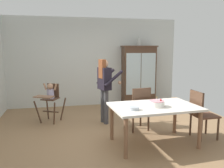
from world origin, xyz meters
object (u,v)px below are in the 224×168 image
at_px(dining_chair_far_side, 139,106).
at_px(birthday_cake, 157,104).
at_px(dining_chair_right_end, 200,111).
at_px(high_chair_with_toddler, 50,95).
at_px(ceramic_vase, 139,42).
at_px(dining_table, 154,110).
at_px(china_cabinet, 139,75).
at_px(adult_person, 105,83).
at_px(serving_bowl, 134,108).

bearing_deg(dining_chair_far_side, birthday_cake, 85.64).
distance_m(birthday_cake, dining_chair_right_end, 1.03).
bearing_deg(high_chair_with_toddler, ceramic_vase, 52.96).
xyz_separation_m(dining_table, birthday_cake, (0.01, -0.07, 0.14)).
distance_m(china_cabinet, birthday_cake, 3.21).
height_order(birthday_cake, dining_chair_right_end, dining_chair_right_end).
bearing_deg(adult_person, serving_bowl, 170.22).
relative_size(high_chair_with_toddler, birthday_cake, 3.39).
height_order(dining_chair_far_side, dining_chair_right_end, same).
height_order(ceramic_vase, serving_bowl, ceramic_vase).
relative_size(adult_person, dining_chair_right_end, 1.59).
xyz_separation_m(adult_person, dining_chair_far_side, (0.63, -0.70, -0.41)).
xyz_separation_m(birthday_cake, dining_chair_far_side, (-0.05, 0.80, -0.24)).
height_order(china_cabinet, dining_chair_far_side, china_cabinet).
height_order(high_chair_with_toddler, dining_chair_far_side, dining_chair_far_side).
distance_m(high_chair_with_toddler, dining_chair_far_side, 2.18).
bearing_deg(serving_bowl, birthday_cake, 15.63).
relative_size(china_cabinet, dining_table, 1.14).
bearing_deg(high_chair_with_toddler, serving_bowl, -25.97).
relative_size(ceramic_vase, adult_person, 0.18).
bearing_deg(dining_table, dining_chair_far_side, 92.55).
xyz_separation_m(dining_chair_far_side, dining_chair_right_end, (1.04, -0.67, 0.00)).
bearing_deg(dining_chair_far_side, high_chair_with_toddler, -37.30).
distance_m(china_cabinet, high_chair_with_toddler, 2.96).
xyz_separation_m(birthday_cake, serving_bowl, (-0.48, -0.13, -0.03)).
relative_size(adult_person, dining_table, 0.94).
xyz_separation_m(china_cabinet, high_chair_with_toddler, (-2.68, -1.24, -0.28)).
xyz_separation_m(ceramic_vase, birthday_cake, (-0.73, -3.13, -1.18)).
relative_size(high_chair_with_toddler, serving_bowl, 5.28).
bearing_deg(china_cabinet, high_chair_with_toddler, -155.05).
xyz_separation_m(serving_bowl, dining_chair_right_end, (1.46, 0.27, -0.21)).
xyz_separation_m(birthday_cake, dining_chair_right_end, (0.99, 0.13, -0.24)).
xyz_separation_m(dining_table, serving_bowl, (-0.46, -0.21, 0.11)).
height_order(adult_person, dining_table, adult_person).
relative_size(ceramic_vase, serving_bowl, 1.50).
relative_size(dining_table, birthday_cake, 5.81).
bearing_deg(ceramic_vase, birthday_cake, -103.12).
bearing_deg(ceramic_vase, adult_person, -130.69).
relative_size(high_chair_with_toddler, dining_table, 0.58).
relative_size(china_cabinet, dining_chair_far_side, 1.94).
relative_size(adult_person, serving_bowl, 8.50).
xyz_separation_m(adult_person, dining_chair_right_end, (1.66, -1.36, -0.41)).
xyz_separation_m(serving_bowl, dining_chair_far_side, (0.43, 0.94, -0.21)).
relative_size(high_chair_with_toddler, adult_person, 0.62).
distance_m(ceramic_vase, high_chair_with_toddler, 3.23).
bearing_deg(birthday_cake, ceramic_vase, 76.88).
xyz_separation_m(ceramic_vase, serving_bowl, (-1.20, -3.26, -1.21)).
height_order(china_cabinet, dining_table, china_cabinet).
height_order(china_cabinet, ceramic_vase, ceramic_vase).
xyz_separation_m(china_cabinet, dining_table, (-0.75, -3.05, -0.28)).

